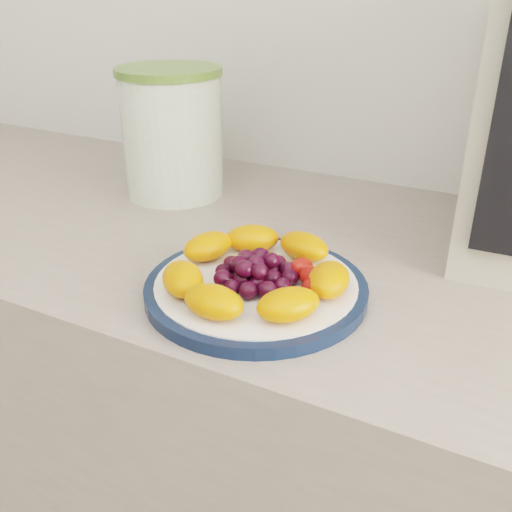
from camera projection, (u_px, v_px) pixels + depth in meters
The scene contains 7 objects.
counter at pixel (328, 490), 0.97m from camera, with size 3.50×0.60×0.90m, color gray.
cabinet_face at pixel (327, 503), 0.98m from camera, with size 3.48×0.58×0.84m, color #9C6C53.
plate_rim at pixel (256, 289), 0.66m from camera, with size 0.26×0.26×0.01m, color #0E1C38.
plate_face at pixel (256, 288), 0.66m from camera, with size 0.24×0.24×0.02m, color white.
canister at pixel (173, 137), 0.93m from camera, with size 0.16×0.16×0.19m, color #3A6617.
canister_lid at pixel (168, 71), 0.89m from camera, with size 0.17×0.17×0.01m, color #587B33.
fruit_plate at pixel (259, 270), 0.65m from camera, with size 0.22×0.22×0.03m.
Camera 1 is at (0.21, 0.53, 1.24)m, focal length 40.00 mm.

